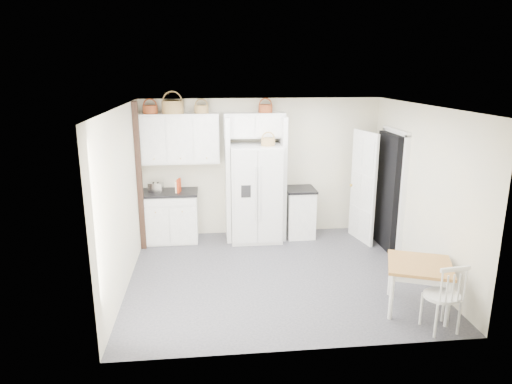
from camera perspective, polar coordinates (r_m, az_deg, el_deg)
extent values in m
plane|color=#2D2C31|center=(7.27, 2.53, -10.28)|extent=(4.50, 4.50, 0.00)
plane|color=white|center=(6.59, 2.79, 10.62)|extent=(4.50, 4.50, 0.00)
plane|color=beige|center=(8.74, 0.66, 3.12)|extent=(4.50, 0.00, 4.50)
plane|color=beige|center=(6.85, -16.30, -0.87)|extent=(0.00, 4.00, 4.00)
plane|color=beige|center=(7.49, 19.93, 0.17)|extent=(0.00, 4.00, 4.00)
cube|color=silver|center=(8.44, -0.04, -0.13)|extent=(0.93, 0.75, 1.80)
cube|color=silver|center=(8.64, -10.60, -3.10)|extent=(0.98, 0.62, 0.91)
cube|color=silver|center=(8.78, 5.46, -2.63)|extent=(0.51, 0.61, 0.90)
cube|color=#A4602A|center=(6.52, 19.56, -11.09)|extent=(1.03, 1.03, 0.66)
cube|color=silver|center=(6.10, 22.21, -11.90)|extent=(0.49, 0.46, 0.91)
cube|color=black|center=(8.50, -10.76, -0.05)|extent=(1.02, 0.66, 0.04)
cube|color=black|center=(8.65, 5.54, 0.34)|extent=(0.55, 0.66, 0.04)
cube|color=silver|center=(8.46, -12.42, 0.54)|extent=(0.28, 0.20, 0.18)
cube|color=#AE3011|center=(8.38, -9.62, 0.80)|extent=(0.07, 0.17, 0.25)
cube|color=beige|center=(8.38, -9.96, 0.66)|extent=(0.03, 0.14, 0.21)
cylinder|color=maroon|center=(8.40, -13.09, 10.01)|extent=(0.26, 0.26, 0.15)
cylinder|color=brown|center=(8.36, -10.38, 10.39)|extent=(0.38, 0.38, 0.22)
cylinder|color=brown|center=(8.35, -6.83, 10.24)|extent=(0.25, 0.25, 0.14)
cylinder|color=maroon|center=(8.42, 1.19, 10.39)|extent=(0.26, 0.26, 0.15)
cylinder|color=brown|center=(8.16, 1.52, 6.28)|extent=(0.25, 0.25, 0.13)
cube|color=silver|center=(8.42, -9.45, 6.61)|extent=(1.40, 0.34, 0.90)
cube|color=silver|center=(8.42, -0.21, 8.36)|extent=(1.12, 0.34, 0.45)
cube|color=silver|center=(8.43, -3.56, 1.60)|extent=(0.08, 0.60, 2.30)
cube|color=silver|center=(8.53, 3.30, 1.77)|extent=(0.08, 0.60, 2.30)
cube|color=black|center=(8.13, -14.37, 1.73)|extent=(0.09, 0.09, 2.60)
cube|color=black|center=(8.40, 16.29, 0.08)|extent=(0.18, 0.85, 2.05)
cube|color=white|center=(8.57, 13.23, 0.59)|extent=(0.21, 0.79, 2.05)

